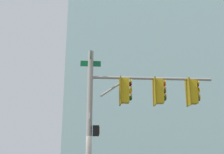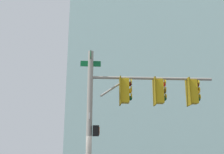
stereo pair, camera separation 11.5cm
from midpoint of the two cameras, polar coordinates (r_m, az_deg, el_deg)
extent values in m
cylinder|color=#9E998C|center=(11.01, -5.05, -9.45)|extent=(0.23, 0.23, 6.03)
cylinder|color=#9E998C|center=(11.62, 7.94, -0.30)|extent=(1.19, 5.04, 0.12)
cylinder|color=#9E998C|center=(11.28, -0.17, -2.35)|extent=(0.30, 1.03, 0.75)
cube|color=#0F6B33|center=(11.65, -4.71, 4.18)|extent=(0.92, 0.23, 0.24)
cube|color=#0F6B33|center=(11.55, -4.75, 2.78)|extent=(0.21, 0.84, 0.24)
cube|color=white|center=(11.04, -5.02, -8.16)|extent=(0.45, 0.12, 0.24)
cube|color=gold|center=(11.30, 2.37, -2.93)|extent=(0.40, 0.40, 1.00)
cube|color=#7D640C|center=(11.28, 1.41, -2.92)|extent=(0.54, 0.15, 1.16)
sphere|color=#470A07|center=(11.39, 3.38, -1.47)|extent=(0.20, 0.20, 0.20)
cylinder|color=gold|center=(11.43, 3.70, -1.04)|extent=(0.23, 0.09, 0.23)
sphere|color=#F29E0C|center=(11.32, 3.41, -2.94)|extent=(0.20, 0.20, 0.20)
cylinder|color=gold|center=(11.35, 3.72, -2.50)|extent=(0.23, 0.09, 0.23)
sphere|color=#0A3819|center=(11.26, 3.43, -4.43)|extent=(0.20, 0.20, 0.20)
cylinder|color=gold|center=(11.29, 3.75, -3.99)|extent=(0.23, 0.09, 0.23)
cube|color=gold|center=(11.54, 9.44, -3.01)|extent=(0.40, 0.40, 1.00)
cube|color=#7D640C|center=(11.50, 8.51, -3.00)|extent=(0.54, 0.15, 1.16)
sphere|color=red|center=(11.66, 10.35, -1.58)|extent=(0.20, 0.20, 0.20)
cylinder|color=gold|center=(11.70, 10.64, -1.15)|extent=(0.23, 0.09, 0.23)
sphere|color=#4C330A|center=(11.59, 10.42, -3.01)|extent=(0.20, 0.20, 0.20)
cylinder|color=gold|center=(11.63, 10.71, -2.58)|extent=(0.23, 0.09, 0.23)
sphere|color=#0A3819|center=(11.53, 10.50, -4.46)|extent=(0.20, 0.20, 0.20)
cylinder|color=gold|center=(11.56, 10.79, -4.03)|extent=(0.23, 0.09, 0.23)
cube|color=gold|center=(11.95, 16.11, -3.04)|extent=(0.40, 0.40, 1.00)
cube|color=#7D640C|center=(11.89, 15.25, -3.03)|extent=(0.54, 0.15, 1.16)
sphere|color=#470A07|center=(12.09, 16.91, -1.65)|extent=(0.20, 0.20, 0.20)
cylinder|color=gold|center=(12.14, 17.17, -1.24)|extent=(0.23, 0.09, 0.23)
sphere|color=#F29E0C|center=(12.02, 17.03, -3.04)|extent=(0.20, 0.20, 0.20)
cylinder|color=gold|center=(12.07, 17.28, -2.62)|extent=(0.23, 0.09, 0.23)
sphere|color=#0A3819|center=(11.96, 17.15, -4.44)|extent=(0.20, 0.20, 0.20)
cylinder|color=gold|center=(12.00, 17.40, -4.01)|extent=(0.23, 0.09, 0.23)
cube|color=black|center=(10.97, -3.69, -11.10)|extent=(0.40, 0.32, 0.40)
cube|color=#EA5914|center=(10.98, -2.97, -11.12)|extent=(0.25, 0.07, 0.28)
cube|color=brown|center=(59.63, 16.95, 7.06)|extent=(16.80, 14.37, 48.95)
cube|color=#9EC6C1|center=(62.07, 10.74, 14.82)|extent=(32.85, 32.04, 66.68)
camera|label=1|loc=(0.06, -90.29, 0.08)|focal=43.97mm
camera|label=2|loc=(0.06, 89.71, -0.08)|focal=43.97mm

